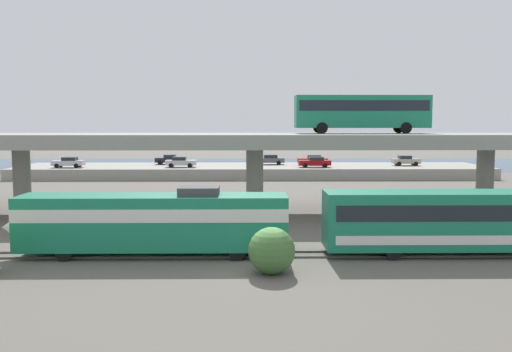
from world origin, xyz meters
The scene contains 17 objects.
ground_plane centered at (0.00, 0.00, 0.00)m, with size 260.00×260.00×0.00m, color #605B54.
rail_strip_near centered at (0.00, 3.29, 0.06)m, with size 110.00×0.12×0.12m, color #59544C.
rail_strip_far centered at (0.00, 4.71, 0.06)m, with size 110.00×0.12×0.12m, color #59544C.
train_locomotive centered at (-7.05, 4.00, 2.19)m, with size 17.07×3.04×4.18m.
train_coach_lead centered at (15.06, 4.00, 2.17)m, with size 22.05×3.04×3.86m.
highway_overpass centered at (0.00, 20.00, 6.23)m, with size 96.00×10.47×7.01m.
transit_bus_on_overpass centered at (9.69, 21.64, 9.07)m, with size 12.00×2.68×3.40m.
pier_parking_lot centered at (0.00, 55.00, 0.78)m, with size 69.08×13.71×1.56m, color gray.
parked_car_0 centered at (2.69, 57.21, 2.33)m, with size 4.65×1.99×1.50m.
parked_car_1 centered at (-10.31, 52.05, 2.33)m, with size 4.36×1.92×1.50m.
parked_car_2 centered at (23.07, 54.75, 2.33)m, with size 4.02×1.83×1.50m.
parked_car_3 centered at (9.06, 51.68, 2.33)m, with size 4.57×1.87×1.50m.
parked_car_4 centered at (9.26, 56.16, 2.33)m, with size 4.51×1.91×1.50m.
parked_car_5 centered at (-26.29, 51.62, 2.33)m, with size 4.44×1.95×1.50m.
parked_car_6 centered at (-12.80, 57.75, 2.33)m, with size 4.03×1.89×1.50m.
harbor_water centered at (0.00, 78.00, 0.00)m, with size 140.00×36.00×0.01m, color navy.
shrub_right centered at (0.66, -0.21, 1.25)m, with size 2.50×2.50×2.50m, color #3E6834.
Camera 1 is at (-0.58, -29.61, 8.01)m, focal length 39.79 mm.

